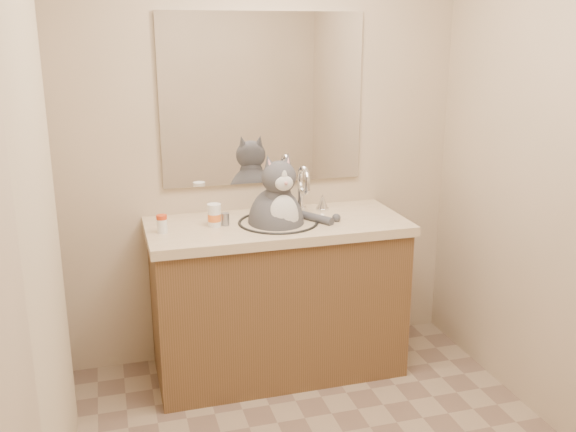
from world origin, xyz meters
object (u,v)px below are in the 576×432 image
object	(u,v)px
pill_bottle_orange	(214,216)
grey_canister	(225,219)
cat	(277,218)
pill_bottle_redcap	(162,224)

from	to	relation	value
pill_bottle_orange	grey_canister	distance (m)	0.06
pill_bottle_orange	cat	bearing A→B (deg)	-6.05
cat	pill_bottle_orange	distance (m)	0.32
pill_bottle_redcap	grey_canister	bearing A→B (deg)	6.68
pill_bottle_redcap	pill_bottle_orange	bearing A→B (deg)	7.79
cat	pill_bottle_orange	size ratio (longest dim) A/B	4.93
cat	grey_canister	xyz separation A→B (m)	(-0.26, 0.04, 0.01)
cat	pill_bottle_orange	xyz separation A→B (m)	(-0.32, 0.03, 0.03)
grey_canister	pill_bottle_redcap	bearing A→B (deg)	-173.32
pill_bottle_orange	grey_canister	size ratio (longest dim) A/B	1.83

